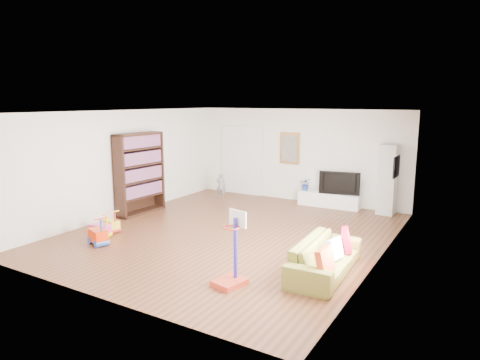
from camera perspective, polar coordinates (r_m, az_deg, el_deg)
The scene contains 25 objects.
floor at distance 9.70m, azimuth -1.21°, elevation -7.07°, with size 6.50×7.50×0.00m, color brown.
ceiling at distance 9.25m, azimuth -1.28°, elevation 9.09°, with size 6.50×7.50×0.00m, color white.
wall_back at distance 12.68m, azimuth 7.75°, elevation 3.28°, with size 6.50×0.00×2.70m, color white.
wall_front at distance 6.57m, azimuth -18.82°, elevation -4.00°, with size 6.50×0.00×2.70m, color white.
wall_left at distance 11.42m, azimuth -15.25°, elevation 2.20°, with size 0.00×7.50×2.70m, color silver.
wall_right at distance 8.17m, azimuth 18.50°, elevation -1.19°, with size 0.00×7.50×2.70m, color silver.
navy_accent at distance 9.46m, azimuth 20.41°, elevation 3.29°, with size 0.01×3.20×1.70m, color black.
olive_wainscot at distance 9.71m, azimuth 19.90°, elevation -4.63°, with size 0.01×3.20×1.00m, color brown.
doorway at distance 13.54m, azimuth 0.22°, elevation 2.55°, with size 1.45×0.06×2.10m, color white.
painting_back at distance 12.72m, azimuth 6.66°, elevation 4.23°, with size 0.62×0.06×0.92m, color gold.
artwork_right at distance 9.70m, azimuth 20.14°, elevation 1.69°, with size 0.04×0.56×0.46m, color #7F3F8C.
media_console at distance 12.24m, azimuth 11.80°, elevation -2.59°, with size 1.71×0.43×0.40m, color white.
tall_cabinet at distance 11.72m, azimuth 19.07°, elevation 0.05°, with size 0.43×0.43×1.83m, color silver.
bookshelf at distance 11.47m, azimuth -13.23°, elevation 0.85°, with size 0.38×1.45×2.12m, color #331B11.
sofa at distance 7.59m, azimuth 11.29°, elevation -10.03°, with size 2.01×0.79×0.59m, color olive.
basketball_hoop at distance 6.89m, azimuth -1.41°, elevation -9.19°, with size 0.42×0.51×1.22m, color #B6331F.
ride_on_yellow at distance 10.13m, azimuth -16.80°, elevation -5.25°, with size 0.39×0.24×0.51m, color yellow.
ride_on_orange at distance 9.34m, azimuth -18.44°, elevation -6.39°, with size 0.45×0.28×0.61m, color #EA3003.
ride_on_pink at distance 9.80m, azimuth -18.15°, elevation -5.74°, with size 0.41×0.26×0.55m, color #E24199.
child at distance 12.97m, azimuth -2.53°, elevation -0.74°, with size 0.29×0.19×0.80m, color gray.
tv at distance 12.07m, azimuth 13.17°, elevation -0.32°, with size 1.10×0.15×0.63m, color black.
vase_plant at distance 12.39m, azimuth 8.77°, elevation -0.53°, with size 0.33×0.28×0.36m, color #253E96.
pillow_left at distance 6.93m, azimuth 11.28°, elevation -10.58°, with size 0.11×0.41×0.41m, color #C0411E.
pillow_center at distance 7.51m, azimuth 12.60°, elevation -8.93°, with size 0.09×0.35×0.35m, color white.
pillow_right at distance 8.01m, azimuth 14.05°, elevation -7.75°, with size 0.11×0.41×0.41m, color red.
Camera 1 is at (4.89, -7.85, 2.94)m, focal length 32.00 mm.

